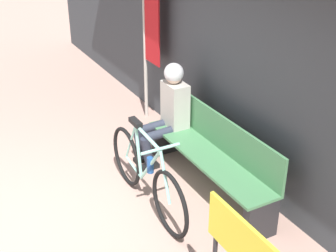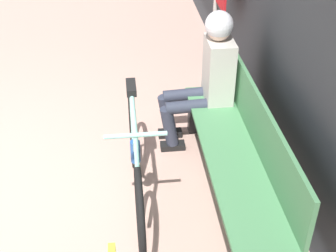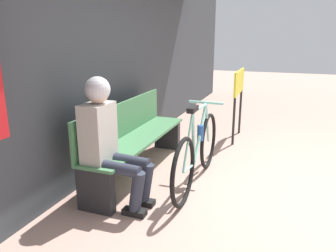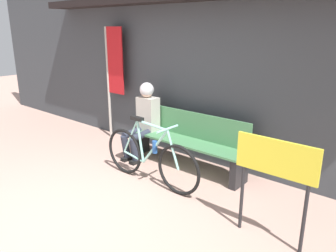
{
  "view_description": "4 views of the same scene",
  "coord_description": "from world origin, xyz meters",
  "px_view_note": "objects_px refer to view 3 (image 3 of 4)",
  "views": [
    {
      "loc": [
        3.77,
        -0.44,
        3.0
      ],
      "look_at": [
        -0.1,
        1.67,
        0.77
      ],
      "focal_mm": 50.0,
      "sensor_mm": 36.0,
      "label": 1
    },
    {
      "loc": [
        2.82,
        1.24,
        2.54
      ],
      "look_at": [
        0.06,
        1.55,
        0.66
      ],
      "focal_mm": 50.0,
      "sensor_mm": 36.0,
      "label": 2
    },
    {
      "loc": [
        -3.14,
        0.45,
        1.59
      ],
      "look_at": [
        0.15,
        1.67,
        0.61
      ],
      "focal_mm": 35.0,
      "sensor_mm": 36.0,
      "label": 3
    },
    {
      "loc": [
        2.97,
        -1.7,
        2.08
      ],
      "look_at": [
        0.24,
        1.52,
        0.8
      ],
      "focal_mm": 35.0,
      "sensor_mm": 36.0,
      "label": 4
    }
  ],
  "objects_px": {
    "bicycle": "(198,151)",
    "person_seated": "(107,135)",
    "park_bench_near": "(134,139)",
    "signboard": "(239,88)"
  },
  "relations": [
    {
      "from": "bicycle",
      "to": "person_seated",
      "type": "bearing_deg",
      "value": 138.29
    },
    {
      "from": "person_seated",
      "to": "signboard",
      "type": "xyz_separation_m",
      "value": [
        2.54,
        -0.81,
        0.1
      ]
    },
    {
      "from": "park_bench_near",
      "to": "signboard",
      "type": "distance_m",
      "value": 2.02
    },
    {
      "from": "bicycle",
      "to": "signboard",
      "type": "height_order",
      "value": "signboard"
    },
    {
      "from": "bicycle",
      "to": "park_bench_near",
      "type": "bearing_deg",
      "value": 86.93
    },
    {
      "from": "bicycle",
      "to": "person_seated",
      "type": "relative_size",
      "value": 1.36
    },
    {
      "from": "signboard",
      "to": "park_bench_near",
      "type": "bearing_deg",
      "value": 152.27
    },
    {
      "from": "bicycle",
      "to": "person_seated",
      "type": "height_order",
      "value": "person_seated"
    },
    {
      "from": "park_bench_near",
      "to": "bicycle",
      "type": "height_order",
      "value": "bicycle"
    },
    {
      "from": "person_seated",
      "to": "signboard",
      "type": "bearing_deg",
      "value": -17.68
    }
  ]
}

